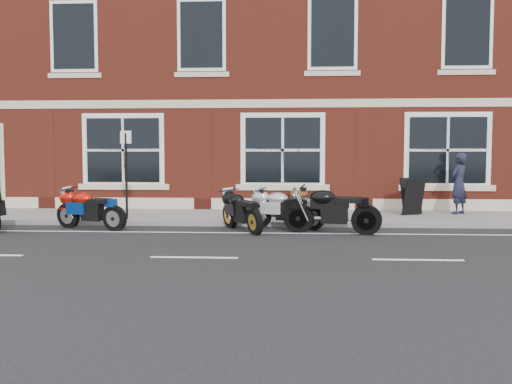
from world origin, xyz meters
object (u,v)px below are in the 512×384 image
(moto_sport_black, at_px, (242,210))
(moto_sport_silver, at_px, (284,208))
(a_board_sign, at_px, (412,196))
(barrel_planter, at_px, (299,201))
(moto_sport_red, at_px, (90,208))
(moto_naked_black, at_px, (330,208))
(pedestrian_left, at_px, (459,184))
(parking_sign, at_px, (126,168))

(moto_sport_black, xyz_separation_m, moto_sport_silver, (1.01, 0.49, 0.01))
(a_board_sign, xyz_separation_m, barrel_planter, (-3.23, 0.88, -0.22))
(moto_sport_black, bearing_deg, barrel_planter, 38.64)
(moto_sport_black, distance_m, a_board_sign, 5.43)
(moto_sport_red, distance_m, moto_naked_black, 5.88)
(moto_naked_black, relative_size, pedestrian_left, 1.29)
(a_board_sign, bearing_deg, barrel_planter, 140.57)
(moto_sport_red, bearing_deg, a_board_sign, -51.54)
(moto_sport_silver, relative_size, parking_sign, 0.83)
(moto_sport_red, bearing_deg, moto_naked_black, -73.19)
(moto_sport_black, distance_m, pedestrian_left, 6.77)
(moto_sport_black, xyz_separation_m, moto_naked_black, (2.10, -0.30, 0.08))
(moto_sport_red, bearing_deg, pedestrian_left, -52.52)
(moto_sport_black, relative_size, parking_sign, 0.76)
(a_board_sign, relative_size, parking_sign, 0.45)
(parking_sign, bearing_deg, a_board_sign, 28.86)
(pedestrian_left, height_order, barrel_planter, pedestrian_left)
(moto_sport_red, height_order, moto_sport_silver, moto_sport_red)
(a_board_sign, distance_m, parking_sign, 8.05)
(pedestrian_left, bearing_deg, moto_sport_black, -16.62)
(barrel_planter, bearing_deg, moto_sport_black, -111.05)
(moto_sport_black, bearing_deg, moto_sport_red, 148.41)
(barrel_planter, bearing_deg, parking_sign, -152.45)
(moto_sport_silver, relative_size, pedestrian_left, 1.10)
(pedestrian_left, bearing_deg, moto_sport_silver, -16.36)
(moto_sport_red, relative_size, moto_sport_silver, 1.02)
(pedestrian_left, relative_size, a_board_sign, 1.67)
(moto_sport_black, bearing_deg, pedestrian_left, -3.28)
(moto_sport_red, distance_m, barrel_planter, 6.33)
(a_board_sign, bearing_deg, moto_sport_black, -172.93)
(moto_sport_black, bearing_deg, moto_naked_black, -38.36)
(pedestrian_left, xyz_separation_m, a_board_sign, (-1.37, -0.26, -0.36))
(moto_sport_silver, distance_m, a_board_sign, 4.32)
(barrel_planter, bearing_deg, pedestrian_left, -7.77)
(moto_naked_black, bearing_deg, a_board_sign, -27.53)
(barrel_planter, bearing_deg, a_board_sign, -15.34)
(parking_sign, bearing_deg, moto_sport_red, -97.61)
(moto_sport_black, height_order, moto_naked_black, moto_naked_black)
(moto_sport_red, bearing_deg, moto_sport_black, -70.75)
(a_board_sign, height_order, parking_sign, parking_sign)
(a_board_sign, bearing_deg, moto_sport_silver, -171.52)
(moto_sport_black, relative_size, barrel_planter, 2.89)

